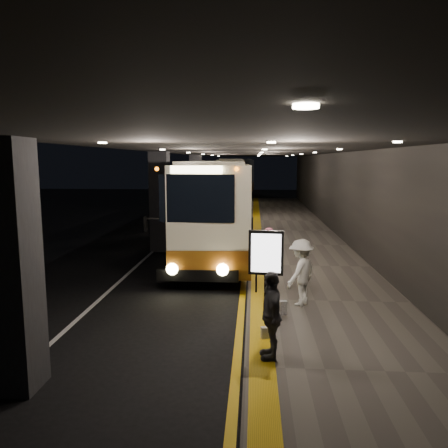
{
  "coord_description": "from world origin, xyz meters",
  "views": [
    {
      "loc": [
        2.66,
        -15.03,
        4.02
      ],
      "look_at": [
        1.57,
        0.76,
        1.7
      ],
      "focal_mm": 35.0,
      "sensor_mm": 36.0,
      "label": 1
    }
  ],
  "objects_px": {
    "passenger_waiting_grey": "(271,315)",
    "coach_main": "(215,210)",
    "bag_plain": "(266,333)",
    "bag_polka": "(281,308)",
    "coach_third": "(237,179)",
    "stanchion_post": "(256,274)",
    "passenger_boarding": "(270,249)",
    "coach_second": "(229,191)",
    "info_sign": "(266,254)",
    "passenger_waiting_white": "(301,272)"
  },
  "relations": [
    {
      "from": "coach_main",
      "to": "passenger_waiting_white",
      "type": "height_order",
      "value": "coach_main"
    },
    {
      "from": "coach_second",
      "to": "coach_third",
      "type": "relative_size",
      "value": 0.86
    },
    {
      "from": "coach_third",
      "to": "info_sign",
      "type": "bearing_deg",
      "value": -82.66
    },
    {
      "from": "passenger_boarding",
      "to": "coach_second",
      "type": "bearing_deg",
      "value": 29.2
    },
    {
      "from": "coach_second",
      "to": "bag_plain",
      "type": "relative_size",
      "value": 42.41
    },
    {
      "from": "coach_main",
      "to": "stanchion_post",
      "type": "height_order",
      "value": "coach_main"
    },
    {
      "from": "coach_second",
      "to": "bag_polka",
      "type": "height_order",
      "value": "coach_second"
    },
    {
      "from": "passenger_boarding",
      "to": "info_sign",
      "type": "bearing_deg",
      "value": -162.7
    },
    {
      "from": "bag_polka",
      "to": "coach_third",
      "type": "bearing_deg",
      "value": 93.9
    },
    {
      "from": "passenger_waiting_white",
      "to": "stanchion_post",
      "type": "xyz_separation_m",
      "value": [
        -1.18,
        0.99,
        -0.32
      ]
    },
    {
      "from": "coach_second",
      "to": "bag_plain",
      "type": "distance_m",
      "value": 24.27
    },
    {
      "from": "bag_plain",
      "to": "info_sign",
      "type": "xyz_separation_m",
      "value": [
        0.05,
        2.48,
        1.22
      ]
    },
    {
      "from": "coach_second",
      "to": "bag_polka",
      "type": "distance_m",
      "value": 22.79
    },
    {
      "from": "passenger_waiting_grey",
      "to": "coach_main",
      "type": "bearing_deg",
      "value": -173.05
    },
    {
      "from": "coach_third",
      "to": "stanchion_post",
      "type": "distance_m",
      "value": 35.13
    },
    {
      "from": "passenger_waiting_grey",
      "to": "info_sign",
      "type": "height_order",
      "value": "info_sign"
    },
    {
      "from": "coach_main",
      "to": "passenger_waiting_grey",
      "type": "height_order",
      "value": "coach_main"
    },
    {
      "from": "coach_third",
      "to": "bag_polka",
      "type": "distance_m",
      "value": 36.99
    },
    {
      "from": "passenger_waiting_white",
      "to": "coach_main",
      "type": "bearing_deg",
      "value": -123.0
    },
    {
      "from": "passenger_boarding",
      "to": "bag_polka",
      "type": "relative_size",
      "value": 4.34
    },
    {
      "from": "coach_second",
      "to": "passenger_waiting_grey",
      "type": "bearing_deg",
      "value": -83.26
    },
    {
      "from": "coach_third",
      "to": "bag_plain",
      "type": "height_order",
      "value": "coach_third"
    },
    {
      "from": "bag_polka",
      "to": "passenger_waiting_grey",
      "type": "bearing_deg",
      "value": -98.06
    },
    {
      "from": "passenger_waiting_grey",
      "to": "passenger_boarding",
      "type": "bearing_deg",
      "value": 174.18
    },
    {
      "from": "coach_main",
      "to": "passenger_boarding",
      "type": "bearing_deg",
      "value": -62.47
    },
    {
      "from": "bag_plain",
      "to": "passenger_waiting_grey",
      "type": "bearing_deg",
      "value": -85.81
    },
    {
      "from": "passenger_boarding",
      "to": "passenger_waiting_grey",
      "type": "distance_m",
      "value": 6.83
    },
    {
      "from": "bag_polka",
      "to": "info_sign",
      "type": "distance_m",
      "value": 1.55
    },
    {
      "from": "coach_third",
      "to": "stanchion_post",
      "type": "relative_size",
      "value": 11.29
    },
    {
      "from": "bag_polka",
      "to": "info_sign",
      "type": "height_order",
      "value": "info_sign"
    },
    {
      "from": "coach_second",
      "to": "passenger_waiting_white",
      "type": "xyz_separation_m",
      "value": [
        3.18,
        -21.78,
        -0.64
      ]
    },
    {
      "from": "coach_second",
      "to": "coach_third",
      "type": "bearing_deg",
      "value": 91.18
    },
    {
      "from": "coach_third",
      "to": "bag_plain",
      "type": "bearing_deg",
      "value": -82.95
    },
    {
      "from": "info_sign",
      "to": "stanchion_post",
      "type": "xyz_separation_m",
      "value": [
        -0.25,
        0.86,
        -0.78
      ]
    },
    {
      "from": "coach_second",
      "to": "coach_main",
      "type": "bearing_deg",
      "value": -87.55
    },
    {
      "from": "passenger_boarding",
      "to": "passenger_waiting_white",
      "type": "relative_size",
      "value": 0.87
    },
    {
      "from": "coach_main",
      "to": "coach_second",
      "type": "xyz_separation_m",
      "value": [
        -0.22,
        14.42,
        -0.17
      ]
    },
    {
      "from": "passenger_boarding",
      "to": "stanchion_post",
      "type": "distance_m",
      "value": 2.61
    },
    {
      "from": "coach_second",
      "to": "info_sign",
      "type": "bearing_deg",
      "value": -82.51
    },
    {
      "from": "coach_second",
      "to": "passenger_waiting_white",
      "type": "height_order",
      "value": "coach_second"
    },
    {
      "from": "coach_main",
      "to": "coach_third",
      "type": "height_order",
      "value": "coach_third"
    },
    {
      "from": "coach_second",
      "to": "passenger_waiting_white",
      "type": "relative_size",
      "value": 6.26
    },
    {
      "from": "coach_third",
      "to": "bag_plain",
      "type": "distance_m",
      "value": 38.49
    },
    {
      "from": "info_sign",
      "to": "stanchion_post",
      "type": "relative_size",
      "value": 1.74
    },
    {
      "from": "passenger_waiting_white",
      "to": "bag_plain",
      "type": "relative_size",
      "value": 6.78
    },
    {
      "from": "coach_third",
      "to": "passenger_waiting_grey",
      "type": "relative_size",
      "value": 7.4
    },
    {
      "from": "coach_second",
      "to": "stanchion_post",
      "type": "relative_size",
      "value": 9.75
    },
    {
      "from": "coach_third",
      "to": "passenger_waiting_white",
      "type": "relative_size",
      "value": 7.25
    },
    {
      "from": "bag_polka",
      "to": "bag_plain",
      "type": "relative_size",
      "value": 1.35
    },
    {
      "from": "coach_third",
      "to": "stanchion_post",
      "type": "bearing_deg",
      "value": -82.98
    }
  ]
}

